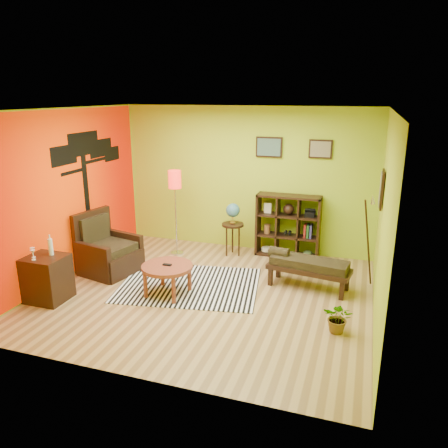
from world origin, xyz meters
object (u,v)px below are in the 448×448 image
(armchair, at_px, (107,254))
(cube_shelf, at_px, (289,226))
(bench, at_px, (307,265))
(side_cabinet, at_px, (47,278))
(coffee_table, at_px, (167,269))
(globe_table, at_px, (233,216))
(potted_plant, at_px, (338,321))
(floor_lamp, at_px, (175,187))

(armchair, xyz_separation_m, cube_shelf, (2.88, 1.74, 0.28))
(bench, bearing_deg, side_cabinet, -155.50)
(coffee_table, xyz_separation_m, cube_shelf, (1.47, 2.26, 0.18))
(side_cabinet, xyz_separation_m, globe_table, (2.09, 2.71, 0.43))
(potted_plant, bearing_deg, globe_table, 133.11)
(coffee_table, relative_size, armchair, 0.74)
(globe_table, bearing_deg, potted_plant, -46.89)
(armchair, relative_size, cube_shelf, 0.88)
(coffee_table, bearing_deg, floor_lamp, 109.76)
(side_cabinet, height_order, bench, side_cabinet)
(coffee_table, xyz_separation_m, bench, (2.01, 0.93, -0.03))
(armchair, bearing_deg, coffee_table, -20.22)
(coffee_table, bearing_deg, cube_shelf, 56.98)
(potted_plant, bearing_deg, coffee_table, 172.74)
(armchair, height_order, cube_shelf, cube_shelf)
(armchair, distance_m, floor_lamp, 1.75)
(bench, height_order, potted_plant, bench)
(coffee_table, relative_size, floor_lamp, 0.48)
(coffee_table, bearing_deg, side_cabinet, -156.01)
(coffee_table, height_order, globe_table, globe_table)
(bench, bearing_deg, armchair, -173.12)
(side_cabinet, height_order, potted_plant, side_cabinet)
(floor_lamp, xyz_separation_m, globe_table, (1.05, 0.28, -0.55))
(bench, bearing_deg, globe_table, 146.17)
(bench, distance_m, potted_plant, 1.42)
(armchair, distance_m, potted_plant, 4.11)
(cube_shelf, height_order, bench, cube_shelf)
(cube_shelf, bearing_deg, armchair, -148.90)
(floor_lamp, distance_m, bench, 2.88)
(coffee_table, height_order, cube_shelf, cube_shelf)
(coffee_table, height_order, side_cabinet, side_cabinet)
(floor_lamp, height_order, bench, floor_lamp)
(cube_shelf, bearing_deg, side_cabinet, -136.17)
(coffee_table, bearing_deg, globe_table, 77.39)
(bench, bearing_deg, potted_plant, -64.58)
(side_cabinet, bearing_deg, armchair, 79.37)
(armchair, bearing_deg, floor_lamp, 55.70)
(side_cabinet, height_order, cube_shelf, cube_shelf)
(coffee_table, distance_m, cube_shelf, 2.70)
(globe_table, height_order, bench, globe_table)
(armchair, height_order, side_cabinet, armchair)
(side_cabinet, relative_size, floor_lamp, 0.61)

